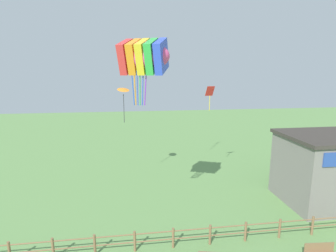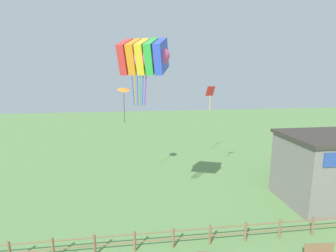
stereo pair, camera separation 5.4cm
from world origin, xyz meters
name	(u,v)px [view 2 (the right image)]	position (x,y,z in m)	size (l,w,h in m)	color
wooden_fence	(173,237)	(0.00, 6.79, 0.66)	(20.83, 0.14, 1.16)	brown
kite_rainbow_parafoil	(144,56)	(-1.32, 8.77, 10.23)	(3.37, 2.87, 3.63)	#E54C8C
kite_red_diamond	(210,94)	(4.48, 15.48, 7.69)	(0.73, 0.56, 2.06)	red
kite_orange_delta	(124,91)	(-2.64, 15.49, 7.97)	(1.24, 1.22, 2.84)	orange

